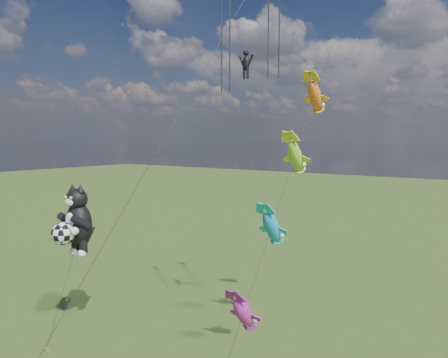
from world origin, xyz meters
The scene contains 3 objects.
cat_kite_rig centered at (1.90, 7.55, 8.24)m, with size 2.32×4.07×10.85m.
fish_windsock_rig centered at (16.45, 10.68, 11.08)m, with size 1.28×15.96×19.78m.
parafoil_rig centered at (13.59, 10.77, 19.33)m, with size 5.83×16.94×25.41m.
Camera 1 is at (27.61, -10.79, 14.03)m, focal length 35.00 mm.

